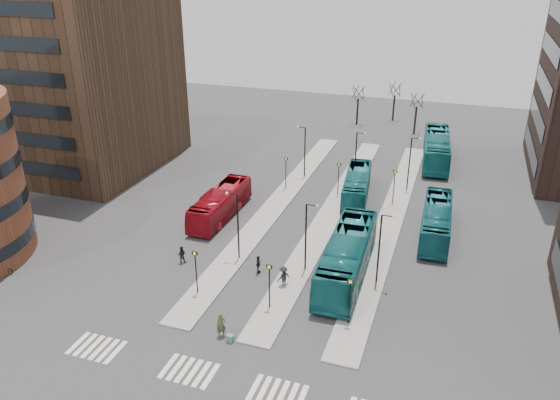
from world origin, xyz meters
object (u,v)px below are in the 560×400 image
(commuter_a, at_px, (182,255))
(teal_bus_d, at_px, (436,148))
(teal_bus_a, at_px, (347,256))
(commuter_c, at_px, (283,277))
(teal_bus_c, at_px, (436,221))
(commuter_b, at_px, (258,264))
(suitcase, at_px, (230,338))
(red_bus, at_px, (220,203))
(traveller, at_px, (221,325))
(teal_bus_b, at_px, (357,185))
(bicycle_far, at_px, (3,269))

(commuter_a, bearing_deg, teal_bus_d, -140.85)
(teal_bus_a, relative_size, commuter_c, 7.24)
(teal_bus_a, height_order, teal_bus_d, teal_bus_d)
(teal_bus_c, height_order, commuter_b, teal_bus_c)
(commuter_c, bearing_deg, suitcase, 24.72)
(red_bus, bearing_deg, commuter_b, -49.08)
(red_bus, xyz_separation_m, commuter_c, (10.00, -9.95, -0.57))
(suitcase, xyz_separation_m, traveller, (-0.80, 0.36, 0.65))
(teal_bus_c, bearing_deg, traveller, -124.33)
(suitcase, bearing_deg, teal_bus_d, 85.37)
(red_bus, height_order, commuter_c, red_bus)
(teal_bus_b, bearing_deg, suitcase, -103.75)
(commuter_b, height_order, bicycle_far, commuter_b)
(red_bus, relative_size, commuter_c, 5.87)
(traveller, bearing_deg, teal_bus_a, 23.48)
(commuter_b, distance_m, commuter_c, 2.91)
(commuter_c, bearing_deg, teal_bus_d, -161.41)
(commuter_a, bearing_deg, red_bus, -107.60)
(red_bus, bearing_deg, traveller, -64.76)
(teal_bus_d, xyz_separation_m, traveller, (-11.35, -40.59, -0.88))
(red_bus, distance_m, teal_bus_b, 15.08)
(traveller, height_order, commuter_c, traveller)
(red_bus, relative_size, traveller, 5.61)
(suitcase, bearing_deg, teal_bus_b, 92.89)
(commuter_a, bearing_deg, bicycle_far, 5.17)
(teal_bus_c, xyz_separation_m, teal_bus_d, (-1.52, 20.41, 0.30))
(suitcase, height_order, teal_bus_a, teal_bus_a)
(suitcase, height_order, commuter_a, commuter_a)
(suitcase, relative_size, teal_bus_c, 0.05)
(teal_bus_d, bearing_deg, red_bus, -133.88)
(teal_bus_a, distance_m, traveller, 12.40)
(teal_bus_d, distance_m, commuter_c, 34.54)
(teal_bus_c, distance_m, commuter_b, 17.75)
(commuter_b, bearing_deg, teal_bus_a, -90.54)
(suitcase, bearing_deg, traveller, 165.92)
(commuter_a, height_order, commuter_b, commuter_b)
(teal_bus_b, relative_size, commuter_c, 5.83)
(suitcase, xyz_separation_m, teal_bus_d, (10.55, 40.95, 1.53))
(teal_bus_c, bearing_deg, teal_bus_a, -125.27)
(suitcase, bearing_deg, teal_bus_a, 72.23)
(suitcase, bearing_deg, commuter_a, 144.20)
(commuter_c, distance_m, bicycle_far, 23.37)
(teal_bus_d, distance_m, commuter_b, 34.16)
(commuter_a, xyz_separation_m, commuter_c, (9.45, -0.66, 0.12))
(commuter_a, xyz_separation_m, bicycle_far, (-13.18, -6.47, -0.35))
(teal_bus_b, xyz_separation_m, teal_bus_d, (7.29, 14.15, 0.36))
(bicycle_far, bearing_deg, commuter_a, -77.98)
(red_bus, xyz_separation_m, traveller, (7.92, -17.28, -0.53))
(teal_bus_b, bearing_deg, teal_bus_a, -88.14)
(traveller, distance_m, commuter_a, 10.87)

